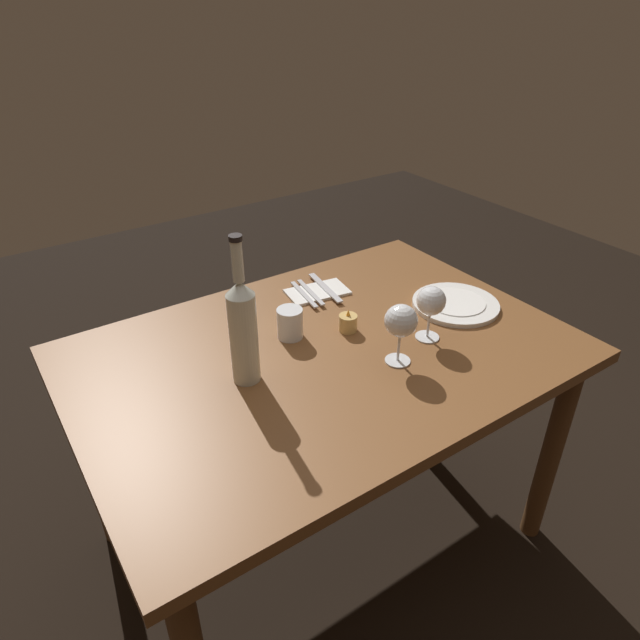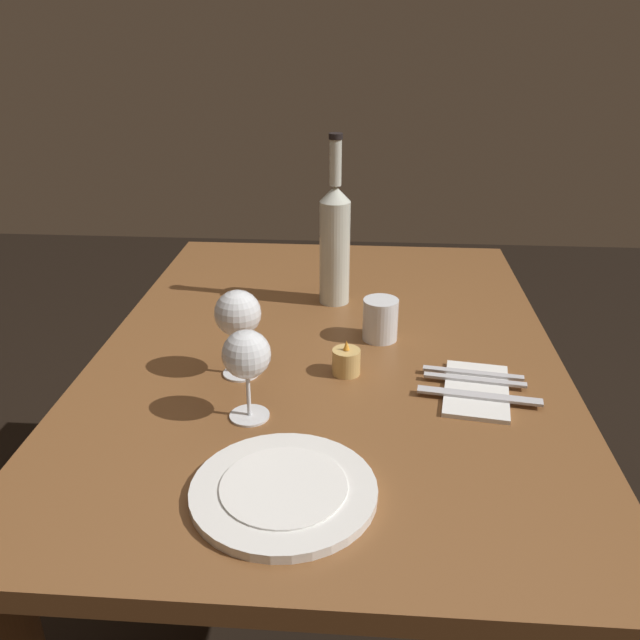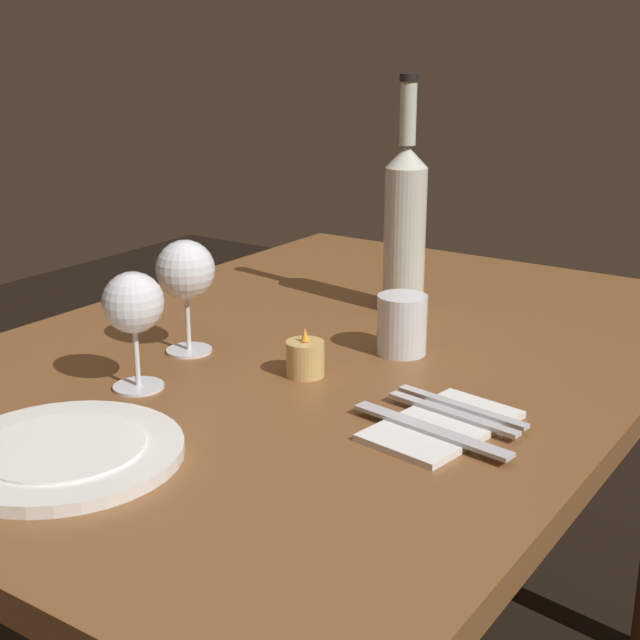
{
  "view_description": "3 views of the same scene",
  "coord_description": "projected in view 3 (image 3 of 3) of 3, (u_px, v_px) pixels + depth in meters",
  "views": [
    {
      "loc": [
        -0.71,
        -1.03,
        1.59
      ],
      "look_at": [
        -0.02,
        -0.01,
        0.84
      ],
      "focal_mm": 31.65,
      "sensor_mm": 36.0,
      "label": 1
    },
    {
      "loc": [
        1.19,
        0.07,
        1.34
      ],
      "look_at": [
        0.01,
        -0.02,
        0.8
      ],
      "focal_mm": 37.32,
      "sensor_mm": 36.0,
      "label": 2
    },
    {
      "loc": [
        1.03,
        0.69,
        1.18
      ],
      "look_at": [
        0.04,
        0.02,
        0.8
      ],
      "focal_mm": 50.67,
      "sensor_mm": 36.0,
      "label": 3
    }
  ],
  "objects": [
    {
      "name": "fork_inner",
      "position": [
        452.0,
        413.0,
        1.07
      ],
      "size": [
        0.04,
        0.18,
        0.0
      ],
      "color": "silver",
      "rests_on": "folded_napkin"
    },
    {
      "name": "water_tumbler",
      "position": [
        402.0,
        327.0,
        1.29
      ],
      "size": [
        0.07,
        0.07,
        0.09
      ],
      "color": "white",
      "rests_on": "dining_table"
    },
    {
      "name": "wine_bottle",
      "position": [
        402.0,
        223.0,
        1.46
      ],
      "size": [
        0.07,
        0.07,
        0.38
      ],
      "color": "silver",
      "rests_on": "dining_table"
    },
    {
      "name": "dining_table",
      "position": [
        325.0,
        404.0,
        1.35
      ],
      "size": [
        1.3,
        0.9,
        0.74
      ],
      "color": "brown",
      "rests_on": "ground"
    },
    {
      "name": "wine_glass_right",
      "position": [
        185.0,
        272.0,
        1.27
      ],
      "size": [
        0.08,
        0.08,
        0.16
      ],
      "color": "white",
      "rests_on": "dining_table"
    },
    {
      "name": "dinner_plate",
      "position": [
        64.0,
        452.0,
        0.97
      ],
      "size": [
        0.26,
        0.26,
        0.02
      ],
      "color": "white",
      "rests_on": "dining_table"
    },
    {
      "name": "votive_candle",
      "position": [
        305.0,
        359.0,
        1.21
      ],
      "size": [
        0.05,
        0.05,
        0.07
      ],
      "color": "#DBB266",
      "rests_on": "dining_table"
    },
    {
      "name": "fork_outer",
      "position": [
        461.0,
        407.0,
        1.08
      ],
      "size": [
        0.04,
        0.18,
        0.0
      ],
      "color": "silver",
      "rests_on": "folded_napkin"
    },
    {
      "name": "wine_glass_left",
      "position": [
        133.0,
        306.0,
        1.14
      ],
      "size": [
        0.08,
        0.08,
        0.16
      ],
      "color": "white",
      "rests_on": "dining_table"
    },
    {
      "name": "folded_napkin",
      "position": [
        442.0,
        426.0,
        1.05
      ],
      "size": [
        0.2,
        0.14,
        0.01
      ],
      "color": "white",
      "rests_on": "dining_table"
    },
    {
      "name": "table_knife",
      "position": [
        430.0,
        430.0,
        1.02
      ],
      "size": [
        0.05,
        0.21,
        0.0
      ],
      "color": "silver",
      "rests_on": "folded_napkin"
    }
  ]
}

